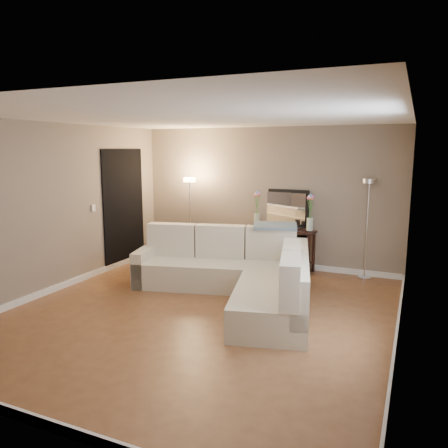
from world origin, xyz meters
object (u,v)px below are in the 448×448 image
at_px(console_table, 278,246).
at_px(floor_lamp_lit, 190,203).
at_px(sectional_sofa, 239,273).
at_px(floor_lamp_unlit, 368,209).

height_order(console_table, floor_lamp_lit, floor_lamp_lit).
distance_m(sectional_sofa, floor_lamp_lit, 2.34).
bearing_deg(sectional_sofa, console_table, 87.15).
relative_size(floor_lamp_lit, floor_lamp_unlit, 0.96).
xyz_separation_m(sectional_sofa, floor_lamp_lit, (-1.63, 1.46, 0.81)).
bearing_deg(floor_lamp_lit, floor_lamp_unlit, 3.70).
bearing_deg(sectional_sofa, floor_lamp_lit, 138.08).
relative_size(console_table, floor_lamp_lit, 0.77).
xyz_separation_m(sectional_sofa, console_table, (0.08, 1.69, 0.07)).
bearing_deg(console_table, floor_lamp_unlit, -0.37).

